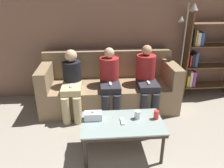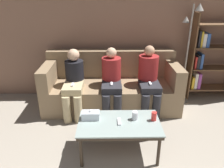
% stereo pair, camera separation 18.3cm
% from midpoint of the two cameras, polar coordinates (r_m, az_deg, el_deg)
% --- Properties ---
extents(wall_back, '(12.00, 0.06, 2.60)m').
position_cam_midpoint_polar(wall_back, '(4.16, 0.99, 14.22)').
color(wall_back, '#8C6651').
rests_on(wall_back, ground_plane).
extents(couch, '(2.33, 0.91, 0.96)m').
position_cam_midpoint_polar(couch, '(3.93, 1.15, -0.86)').
color(couch, '#897051').
rests_on(couch, ground_plane).
extents(coffee_table, '(1.01, 0.59, 0.46)m').
position_cam_midpoint_polar(coffee_table, '(2.76, 3.81, -10.76)').
color(coffee_table, '#8C9E99').
rests_on(coffee_table, ground_plane).
extents(cup_near_left, '(0.07, 0.07, 0.12)m').
position_cam_midpoint_polar(cup_near_left, '(2.81, 12.76, -8.24)').
color(cup_near_left, red).
rests_on(cup_near_left, coffee_table).
extents(cup_near_right, '(0.07, 0.07, 0.11)m').
position_cam_midpoint_polar(cup_near_right, '(2.78, 7.90, -8.20)').
color(cup_near_right, silver).
rests_on(cup_near_right, coffee_table).
extents(tissue_box, '(0.22, 0.12, 0.13)m').
position_cam_midpoint_polar(tissue_box, '(2.78, -3.71, -8.15)').
color(tissue_box, silver).
rests_on(tissue_box, coffee_table).
extents(game_remote, '(0.04, 0.15, 0.02)m').
position_cam_midpoint_polar(game_remote, '(2.73, 3.84, -9.81)').
color(game_remote, white).
rests_on(game_remote, coffee_table).
extents(bookshelf, '(0.99, 0.32, 1.62)m').
position_cam_midpoint_polar(bookshelf, '(4.50, 25.16, 6.06)').
color(bookshelf, brown).
rests_on(bookshelf, ground_plane).
extents(standing_lamp, '(0.31, 0.26, 1.77)m').
position_cam_midpoint_polar(standing_lamp, '(4.12, 20.74, 9.60)').
color(standing_lamp, gray).
rests_on(standing_lamp, ground_plane).
extents(seated_person_left_end, '(0.31, 0.68, 1.08)m').
position_cam_midpoint_polar(seated_person_left_end, '(3.64, -8.52, 0.87)').
color(seated_person_left_end, tan).
rests_on(seated_person_left_end, ground_plane).
extents(seated_person_mid_left, '(0.32, 0.66, 1.10)m').
position_cam_midpoint_polar(seated_person_mid_left, '(3.62, 1.31, 1.22)').
color(seated_person_mid_left, '#28282D').
rests_on(seated_person_mid_left, ground_plane).
extents(seated_person_mid_right, '(0.33, 0.66, 1.13)m').
position_cam_midpoint_polar(seated_person_mid_right, '(3.70, 11.00, 1.54)').
color(seated_person_mid_right, '#28282D').
rests_on(seated_person_mid_right, ground_plane).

